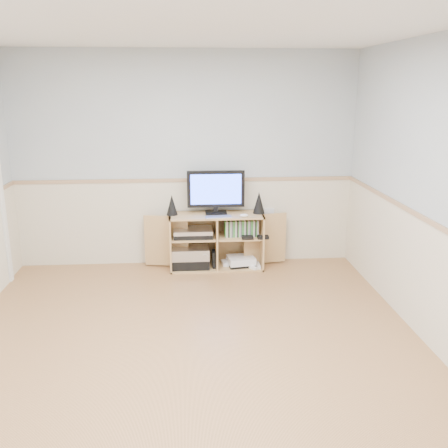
{
  "coord_description": "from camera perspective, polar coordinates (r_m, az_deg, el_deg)",
  "views": [
    {
      "loc": [
        0.01,
        -3.59,
        2.09
      ],
      "look_at": [
        0.37,
        1.2,
        0.76
      ],
      "focal_mm": 40.0,
      "sensor_mm": 36.0,
      "label": 1
    }
  ],
  "objects": [
    {
      "name": "room",
      "position": [
        3.81,
        -5.22,
        2.18
      ],
      "size": [
        4.04,
        4.54,
        2.54
      ],
      "color": "tan",
      "rests_on": "ground"
    },
    {
      "name": "media_cabinet",
      "position": [
        5.93,
        -0.91,
        -1.76
      ],
      "size": [
        1.7,
        0.41,
        0.65
      ],
      "color": "tan",
      "rests_on": "floor"
    },
    {
      "name": "monitor",
      "position": [
        5.78,
        -0.94,
        3.86
      ],
      "size": [
        0.66,
        0.18,
        0.51
      ],
      "color": "black",
      "rests_on": "media_cabinet"
    },
    {
      "name": "speaker_left",
      "position": [
        5.78,
        -5.97,
        2.18
      ],
      "size": [
        0.13,
        0.13,
        0.24
      ],
      "primitive_type": "cone",
      "color": "black",
      "rests_on": "media_cabinet"
    },
    {
      "name": "speaker_right",
      "position": [
        5.84,
        4.01,
        2.45
      ],
      "size": [
        0.14,
        0.14,
        0.25
      ],
      "primitive_type": "cone",
      "color": "black",
      "rests_on": "media_cabinet"
    },
    {
      "name": "keyboard",
      "position": [
        5.66,
        -0.66,
        0.81
      ],
      "size": [
        0.31,
        0.15,
        0.01
      ],
      "primitive_type": "cube",
      "rotation": [
        0.0,
        0.0,
        0.1
      ],
      "color": "white",
      "rests_on": "media_cabinet"
    },
    {
      "name": "mouse",
      "position": [
        5.68,
        2.29,
        0.99
      ],
      "size": [
        0.1,
        0.07,
        0.04
      ],
      "primitive_type": "ellipsoid",
      "rotation": [
        0.0,
        0.0,
        0.01
      ],
      "color": "white",
      "rests_on": "media_cabinet"
    },
    {
      "name": "av_components",
      "position": [
        5.91,
        -3.74,
        -3.02
      ],
      "size": [
        0.52,
        0.33,
        0.47
      ],
      "color": "black",
      "rests_on": "media_cabinet"
    },
    {
      "name": "game_consoles",
      "position": [
        5.98,
        1.83,
        -4.27
      ],
      "size": [
        0.46,
        0.3,
        0.11
      ],
      "color": "white",
      "rests_on": "media_cabinet"
    },
    {
      "name": "game_cases",
      "position": [
        5.84,
        1.98,
        -0.46
      ],
      "size": [
        0.39,
        0.13,
        0.19
      ],
      "primitive_type": "cube",
      "color": "#3F8C3F",
      "rests_on": "media_cabinet"
    },
    {
      "name": "wall_outlet",
      "position": [
        6.09,
        5.17,
        1.26
      ],
      "size": [
        0.12,
        0.03,
        0.12
      ],
      "primitive_type": "cube",
      "color": "white",
      "rests_on": "wall_back"
    }
  ]
}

